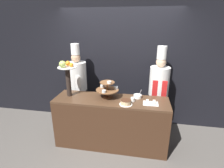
# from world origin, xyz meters

# --- Properties ---
(ground_plane) EXTENTS (14.00, 14.00, 0.00)m
(ground_plane) POSITION_xyz_m (0.00, 0.00, 0.00)
(ground_plane) COLOR #5B5651
(wall_back) EXTENTS (10.00, 0.06, 2.80)m
(wall_back) POSITION_xyz_m (0.00, 1.26, 1.40)
(wall_back) COLOR black
(wall_back) RESTS_ON ground_plane
(buffet_counter) EXTENTS (2.02, 0.58, 0.93)m
(buffet_counter) POSITION_xyz_m (0.00, 0.29, 0.46)
(buffet_counter) COLOR #422819
(buffet_counter) RESTS_ON ground_plane
(tiered_stand) EXTENTS (0.40, 0.40, 0.33)m
(tiered_stand) POSITION_xyz_m (-0.08, 0.35, 1.10)
(tiered_stand) COLOR brown
(tiered_stand) RESTS_ON buffet_counter
(fruit_pedestal) EXTENTS (0.33, 0.33, 0.67)m
(fruit_pedestal) POSITION_xyz_m (-0.79, 0.31, 1.36)
(fruit_pedestal) COLOR #2D231E
(fruit_pedestal) RESTS_ON buffet_counter
(cake_round) EXTENTS (0.22, 0.22, 0.08)m
(cake_round) POSITION_xyz_m (0.28, 0.12, 0.97)
(cake_round) COLOR white
(cake_round) RESTS_ON buffet_counter
(cup_white) EXTENTS (0.07, 0.07, 0.07)m
(cup_white) POSITION_xyz_m (0.38, 0.27, 0.96)
(cup_white) COLOR white
(cup_white) RESTS_ON buffet_counter
(cake_square_tray) EXTENTS (0.25, 0.19, 0.05)m
(cake_square_tray) POSITION_xyz_m (0.68, 0.23, 0.95)
(cake_square_tray) COLOR white
(cake_square_tray) RESTS_ON buffet_counter
(serving_bowl_far) EXTENTS (0.15, 0.15, 0.16)m
(serving_bowl_far) POSITION_xyz_m (0.46, 0.43, 0.96)
(serving_bowl_far) COLOR white
(serving_bowl_far) RESTS_ON buffet_counter
(chef_left) EXTENTS (0.40, 0.40, 1.81)m
(chef_left) POSITION_xyz_m (-0.84, 0.88, 0.98)
(chef_left) COLOR #28282D
(chef_left) RESTS_ON ground_plane
(chef_center_left) EXTENTS (0.38, 0.38, 1.80)m
(chef_center_left) POSITION_xyz_m (0.85, 0.88, 0.98)
(chef_center_left) COLOR #38332D
(chef_center_left) RESTS_ON ground_plane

